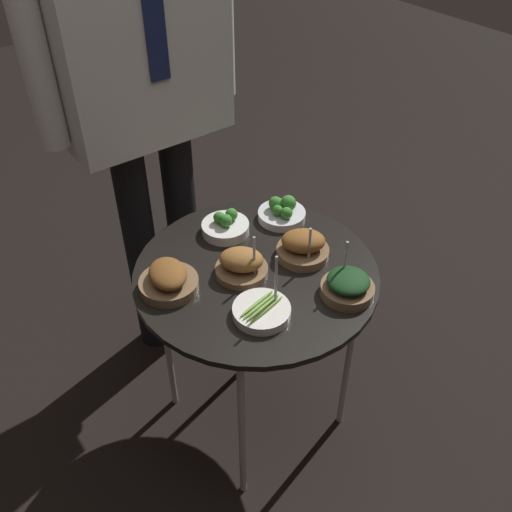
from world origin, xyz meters
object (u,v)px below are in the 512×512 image
bowl_roast_mid_left (168,280)px  bowl_broccoli_far_rim (282,212)px  bowl_spinach_front_left (348,286)px  waiter_figure (138,54)px  bowl_broccoli_back_left (226,226)px  bowl_asparagus_back_right (262,311)px  bowl_roast_front_center (241,264)px  serving_cart (256,282)px  bowl_roast_near_rim (303,246)px

bowl_roast_mid_left → bowl_broccoli_far_rim: size_ratio=1.08×
bowl_spinach_front_left → waiter_figure: 0.84m
bowl_broccoli_back_left → bowl_asparagus_back_right: 0.35m
bowl_roast_front_center → bowl_spinach_front_left: bearing=-53.8°
serving_cart → bowl_roast_near_rim: bowl_roast_near_rim is taller
bowl_broccoli_far_rim → serving_cart: bearing=-145.5°
bowl_roast_mid_left → bowl_broccoli_far_rim: (0.43, 0.06, -0.01)m
bowl_roast_front_center → waiter_figure: (0.02, 0.49, 0.41)m
bowl_roast_mid_left → bowl_roast_near_rim: (0.36, -0.11, 0.00)m
bowl_spinach_front_left → serving_cart: bearing=121.1°
bowl_asparagus_back_right → bowl_roast_front_center: bearing=71.4°
waiter_figure → bowl_broccoli_back_left: bearing=-80.1°
serving_cart → bowl_roast_near_rim: (0.14, -0.03, 0.08)m
bowl_roast_front_center → bowl_asparagus_back_right: 0.16m
bowl_broccoli_back_left → bowl_roast_front_center: 0.19m
bowl_roast_mid_left → bowl_roast_front_center: 0.20m
bowl_roast_front_center → waiter_figure: 0.64m
bowl_asparagus_back_right → serving_cart: bearing=57.6°
bowl_broccoli_back_left → waiter_figure: bearing=99.9°
serving_cart → bowl_broccoli_back_left: bearing=80.2°
serving_cart → bowl_spinach_front_left: size_ratio=4.69×
waiter_figure → bowl_roast_front_center: bearing=-91.8°
serving_cart → bowl_roast_near_rim: 0.16m
bowl_broccoli_back_left → bowl_roast_mid_left: bearing=-156.8°
bowl_roast_mid_left → waiter_figure: waiter_figure is taller
bowl_roast_mid_left → bowl_roast_near_rim: bowl_roast_near_rim is taller
bowl_roast_near_rim → bowl_broccoli_back_left: bearing=116.0°
bowl_asparagus_back_right → bowl_broccoli_back_left: bearing=69.6°
serving_cart → bowl_broccoli_far_rim: 0.26m
bowl_asparagus_back_right → bowl_broccoli_far_rim: (0.30, 0.28, 0.01)m
serving_cart → bowl_asparagus_back_right: bearing=-122.4°
serving_cart → bowl_roast_mid_left: bowl_roast_mid_left is taller
bowl_spinach_front_left → bowl_roast_front_center: bearing=126.2°
bowl_broccoli_far_rim → bowl_broccoli_back_left: bearing=164.8°
bowl_broccoli_far_rim → bowl_spinach_front_left: (-0.08, -0.36, 0.00)m
bowl_broccoli_far_rim → waiter_figure: 0.60m
bowl_broccoli_back_left → serving_cart: bearing=-99.8°
bowl_roast_mid_left → serving_cart: bearing=-19.8°
bowl_broccoli_back_left → waiter_figure: (-0.05, 0.31, 0.42)m
bowl_roast_near_rim → waiter_figure: 0.69m
bowl_broccoli_back_left → bowl_broccoli_far_rim: bearing=-15.2°
bowl_roast_near_rim → bowl_spinach_front_left: 0.18m
bowl_roast_mid_left → bowl_asparagus_back_right: size_ratio=0.91×
bowl_roast_near_rim → bowl_asparagus_back_right: (-0.23, -0.11, -0.02)m
bowl_roast_front_center → bowl_broccoli_far_rim: 0.27m
bowl_roast_near_rim → waiter_figure: (-0.16, 0.53, 0.41)m
bowl_roast_near_rim → bowl_broccoli_far_rim: bowl_roast_near_rim is taller
bowl_roast_near_rim → bowl_broccoli_far_rim: size_ratio=1.05×
bowl_broccoli_back_left → bowl_roast_near_rim: (0.11, -0.22, 0.01)m
bowl_asparagus_back_right → bowl_spinach_front_left: bearing=-18.3°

